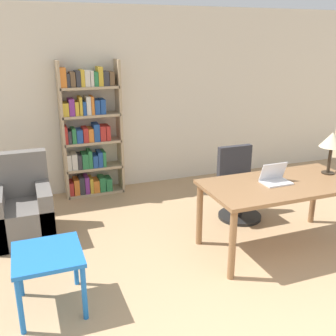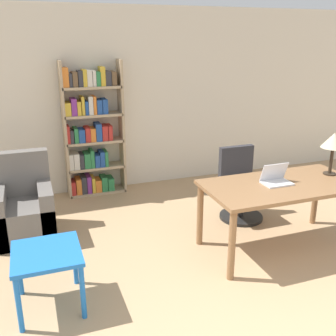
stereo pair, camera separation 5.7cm
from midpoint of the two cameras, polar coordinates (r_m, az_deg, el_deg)
The scene contains 8 objects.
wall_back at distance 6.08m, azimuth -4.53°, elevation 9.83°, with size 8.00×0.06×2.70m.
desk at distance 4.41m, azimuth 16.56°, elevation -3.32°, with size 1.70×0.86×0.77m.
laptop at distance 4.35m, azimuth 15.74°, elevation -1.54°, with size 0.31×0.21×0.21m.
table_lamp at distance 4.75m, azimuth 23.25°, elevation 3.54°, with size 0.27×0.27×0.48m.
office_chair at distance 5.18m, azimuth 10.73°, elevation -2.83°, with size 0.56×0.56×0.92m.
side_table_blue at distance 3.56m, azimuth -16.69°, elevation -12.68°, with size 0.57×0.59×0.54m.
armchair at distance 4.95m, azimuth -19.87°, elevation -5.76°, with size 0.67×0.74×0.97m.
bookshelf at distance 5.83m, azimuth -10.88°, elevation 5.03°, with size 0.86×0.28×1.96m.
Camera 2 is at (-1.56, -1.28, 2.24)m, focal length 42.00 mm.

